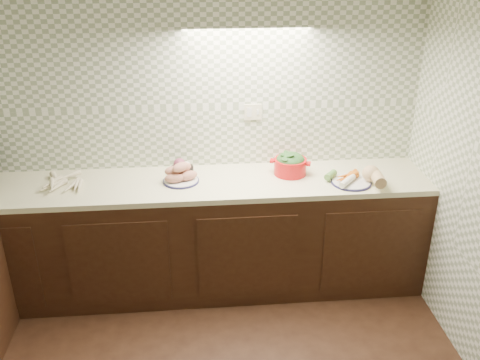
{
  "coord_description": "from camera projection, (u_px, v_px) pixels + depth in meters",
  "views": [
    {
      "loc": [
        0.11,
        -1.99,
        2.56
      ],
      "look_at": [
        0.4,
        1.25,
        1.02
      ],
      "focal_mm": 40.0,
      "sensor_mm": 36.0,
      "label": 1
    }
  ],
  "objects": [
    {
      "name": "room",
      "position": [
        170.0,
        179.0,
        2.18
      ],
      "size": [
        3.6,
        3.6,
        2.6
      ],
      "color": "black",
      "rests_on": "ground"
    },
    {
      "name": "onion_bowl",
      "position": [
        182.0,
        169.0,
        3.94
      ],
      "size": [
        0.17,
        0.17,
        0.13
      ],
      "color": "black",
      "rests_on": "counter"
    },
    {
      "name": "counter",
      "position": [
        71.0,
        312.0,
        3.24
      ],
      "size": [
        3.6,
        3.6,
        0.9
      ],
      "color": "black",
      "rests_on": "ground"
    },
    {
      "name": "sweet_potato_plate",
      "position": [
        180.0,
        175.0,
        3.84
      ],
      "size": [
        0.26,
        0.26,
        0.15
      ],
      "rotation": [
        0.0,
        0.0,
        0.42
      ],
      "color": "#191845",
      "rests_on": "counter"
    },
    {
      "name": "veg_plate",
      "position": [
        360.0,
        177.0,
        3.82
      ],
      "size": [
        0.42,
        0.3,
        0.13
      ],
      "rotation": [
        0.0,
        0.0,
        -0.23
      ],
      "color": "#191845",
      "rests_on": "counter"
    },
    {
      "name": "parsnip_pile",
      "position": [
        59.0,
        182.0,
        3.78
      ],
      "size": [
        0.27,
        0.31,
        0.07
      ],
      "color": "beige",
      "rests_on": "counter"
    },
    {
      "name": "dutch_oven",
      "position": [
        290.0,
        164.0,
        3.94
      ],
      "size": [
        0.3,
        0.3,
        0.17
      ],
      "rotation": [
        0.0,
        0.0,
        -0.3
      ],
      "color": "red",
      "rests_on": "counter"
    }
  ]
}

